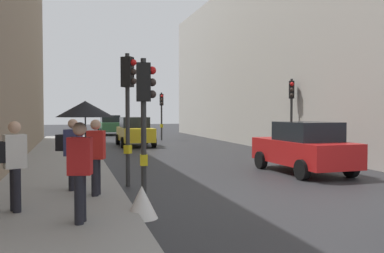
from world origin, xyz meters
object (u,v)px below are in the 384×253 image
Objects in this scene: car_yellow_taxi at (135,132)px; pedestrian_with_black_backpack at (13,161)px; traffic_light_mid_street at (291,103)px; pedestrian_with_umbrella at (84,127)px; pedestrian_with_grey_backpack at (71,150)px; car_green_estate at (110,125)px; warning_sign_triangle at (142,202)px; traffic_light_far_median at (162,107)px; pedestrian_in_red_jacket at (96,154)px; traffic_light_near_right at (128,95)px; traffic_light_near_left at (145,105)px; car_red_sedan at (304,147)px.

pedestrian_with_black_backpack reaches higher than car_yellow_taxi.
pedestrian_with_umbrella is at bearing -133.68° from traffic_light_mid_street.
traffic_light_mid_street is at bearing 35.16° from pedestrian_with_grey_backpack.
car_green_estate reaches higher than warning_sign_triangle.
traffic_light_far_median is 20.95m from pedestrian_in_red_jacket.
pedestrian_with_umbrella reaches higher than warning_sign_triangle.
car_green_estate is 30.99m from pedestrian_with_umbrella.
traffic_light_near_right is 5.75× the size of warning_sign_triangle.
car_yellow_taxi is 2.38× the size of pedestrian_with_grey_backpack.
pedestrian_with_black_backpack is at bearing -106.08° from car_yellow_taxi.
traffic_light_near_left reaches higher than car_yellow_taxi.
pedestrian_with_umbrella is at bearing -105.29° from traffic_light_far_median.
traffic_light_far_median is at bearing 73.85° from pedestrian_in_red_jacket.
car_yellow_taxi is at bearing 75.77° from pedestrian_with_grey_backpack.
traffic_light_mid_street is at bearing 39.23° from pedestrian_with_black_backpack.
traffic_light_far_median is (4.81, 20.94, 0.15)m from traffic_light_near_left.
car_red_sedan is at bearing -73.04° from car_yellow_taxi.
pedestrian_with_black_backpack is (-2.65, -3.03, -1.42)m from traffic_light_near_right.
traffic_light_far_median is 1.97× the size of pedestrian_with_grey_backpack.
car_green_estate is (1.83, 29.25, -1.38)m from traffic_light_near_left.
car_red_sedan is (-2.48, -5.25, -1.65)m from traffic_light_mid_street.
traffic_light_far_median is at bearing 74.71° from pedestrian_with_umbrella.
traffic_light_far_median reaches higher than car_red_sedan.
warning_sign_triangle is (-0.22, -3.61, -2.25)m from traffic_light_near_right.
pedestrian_with_umbrella reaches higher than pedestrian_with_black_backpack.
pedestrian_with_black_backpack is 1.00× the size of pedestrian_in_red_jacket.
car_green_estate is 6.49× the size of warning_sign_triangle.
traffic_light_near_left is at bearing -149.58° from car_red_sedan.
traffic_light_near_right is at bearing 86.57° from warning_sign_triangle.
traffic_light_mid_street is at bearing 47.92° from warning_sign_triangle.
car_green_estate is 29.93m from pedestrian_with_black_backpack.
traffic_light_near_right is at bearing 72.56° from pedestrian_with_umbrella.
pedestrian_in_red_jacket is at bearing -56.86° from pedestrian_with_grey_backpack.
car_red_sedan is 9.11m from pedestrian_with_umbrella.
pedestrian_in_red_jacket is at bearing -118.54° from traffic_light_near_right.
traffic_light_near_right is 2.11× the size of pedestrian_with_grey_backpack.
traffic_light_near_left is 1.53× the size of pedestrian_with_umbrella.
traffic_light_mid_street is 1.05× the size of traffic_light_far_median.
car_yellow_taxi is at bearing 78.42° from pedestrian_in_red_jacket.
traffic_light_near_left is at bearing -89.88° from traffic_light_near_right.
pedestrian_with_grey_backpack is 1.00× the size of pedestrian_in_red_jacket.
traffic_light_mid_street reaches higher than traffic_light_near_left.
car_green_estate is 30.25m from warning_sign_triangle.
pedestrian_with_grey_backpack is 3.05m from warning_sign_triangle.
traffic_light_far_median is at bearing 75.22° from traffic_light_near_right.
traffic_light_near_left is 29.34m from car_green_estate.
traffic_light_near_right is 18.87m from traffic_light_far_median.
car_yellow_taxi is (2.19, 16.45, -1.38)m from traffic_light_near_left.
car_green_estate is at bearing 91.59° from car_yellow_taxi.
traffic_light_mid_street is 1.71× the size of pedestrian_with_umbrella.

